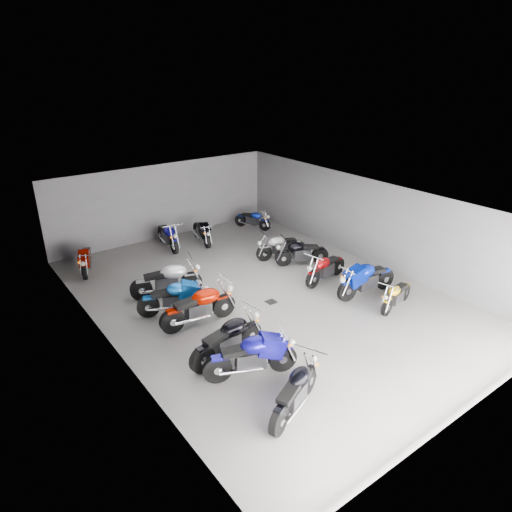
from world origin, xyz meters
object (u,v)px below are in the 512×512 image
(motorcycle_right_f, at_px, (280,246))
(motorcycle_right_d, at_px, (325,268))
(motorcycle_left_a, at_px, (295,392))
(motorcycle_right_e, at_px, (301,252))
(motorcycle_left_e, at_px, (175,298))
(motorcycle_back_f, at_px, (253,219))
(drain_grate, at_px, (271,302))
(motorcycle_left_c, at_px, (228,339))
(motorcycle_back_a, at_px, (86,259))
(motorcycle_back_d, at_px, (202,232))
(motorcycle_right_b, at_px, (396,295))
(motorcycle_left_b, at_px, (252,356))
(motorcycle_back_c, at_px, (168,236))
(motorcycle_left_d, at_px, (199,307))
(motorcycle_left_f, at_px, (167,280))
(motorcycle_right_c, at_px, (366,279))

(motorcycle_right_f, bearing_deg, motorcycle_right_d, -167.74)
(motorcycle_left_a, bearing_deg, motorcycle_right_e, 113.89)
(motorcycle_left_e, distance_m, motorcycle_back_f, 8.08)
(drain_grate, distance_m, motorcycle_left_c, 3.27)
(motorcycle_back_a, xyz_separation_m, motorcycle_back_d, (4.89, 0.00, 0.00))
(motorcycle_left_a, height_order, motorcycle_back_d, motorcycle_left_a)
(motorcycle_left_c, bearing_deg, motorcycle_right_b, 73.76)
(motorcycle_left_b, relative_size, motorcycle_back_c, 1.02)
(motorcycle_left_d, height_order, motorcycle_right_e, motorcycle_left_d)
(motorcycle_left_c, height_order, motorcycle_back_f, motorcycle_left_c)
(motorcycle_left_a, relative_size, motorcycle_right_e, 1.04)
(motorcycle_left_f, distance_m, motorcycle_back_f, 7.13)
(motorcycle_left_a, distance_m, motorcycle_left_e, 5.37)
(motorcycle_back_f, bearing_deg, motorcycle_right_b, 61.12)
(motorcycle_right_e, relative_size, motorcycle_back_a, 1.01)
(motorcycle_left_c, relative_size, motorcycle_right_d, 1.10)
(motorcycle_left_a, height_order, motorcycle_left_f, motorcycle_left_f)
(motorcycle_back_d, bearing_deg, motorcycle_back_f, -164.72)
(motorcycle_back_c, height_order, motorcycle_back_f, motorcycle_back_c)
(motorcycle_left_c, bearing_deg, motorcycle_back_c, 157.33)
(motorcycle_left_b, relative_size, motorcycle_right_b, 1.23)
(drain_grate, height_order, motorcycle_right_e, motorcycle_right_e)
(motorcycle_left_c, bearing_deg, motorcycle_left_e, 174.10)
(motorcycle_left_d, bearing_deg, motorcycle_back_c, 165.84)
(motorcycle_right_e, distance_m, motorcycle_back_a, 7.96)
(motorcycle_back_f, bearing_deg, motorcycle_left_c, 26.34)
(drain_grate, bearing_deg, motorcycle_left_e, 157.48)
(motorcycle_left_d, height_order, motorcycle_left_f, motorcycle_left_d)
(motorcycle_right_c, relative_size, motorcycle_right_f, 1.16)
(motorcycle_right_c, bearing_deg, motorcycle_right_f, 9.60)
(motorcycle_left_c, xyz_separation_m, motorcycle_right_e, (5.49, 3.33, -0.06))
(motorcycle_back_d, height_order, motorcycle_back_f, motorcycle_back_d)
(motorcycle_left_c, relative_size, motorcycle_left_d, 0.97)
(motorcycle_right_e, distance_m, motorcycle_right_f, 0.98)
(motorcycle_right_b, height_order, motorcycle_right_c, motorcycle_right_c)
(drain_grate, height_order, motorcycle_right_f, motorcycle_right_f)
(drain_grate, relative_size, motorcycle_back_f, 0.18)
(motorcycle_left_c, height_order, motorcycle_left_d, motorcycle_left_d)
(motorcycle_right_e, height_order, motorcycle_right_f, motorcycle_right_e)
(motorcycle_right_c, relative_size, motorcycle_back_c, 1.07)
(motorcycle_left_a, relative_size, motorcycle_right_c, 0.85)
(drain_grate, distance_m, motorcycle_back_c, 6.24)
(motorcycle_right_e, bearing_deg, motorcycle_right_d, -165.22)
(motorcycle_right_f, bearing_deg, motorcycle_left_f, 105.59)
(drain_grate, xyz_separation_m, motorcycle_back_d, (0.87, 5.87, 0.49))
(motorcycle_back_f, bearing_deg, motorcycle_back_a, -22.75)
(motorcycle_left_a, height_order, motorcycle_left_c, motorcycle_left_c)
(motorcycle_right_e, bearing_deg, motorcycle_back_f, 12.93)
(motorcycle_left_e, height_order, motorcycle_back_f, motorcycle_left_e)
(motorcycle_left_b, height_order, motorcycle_right_b, motorcycle_left_b)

